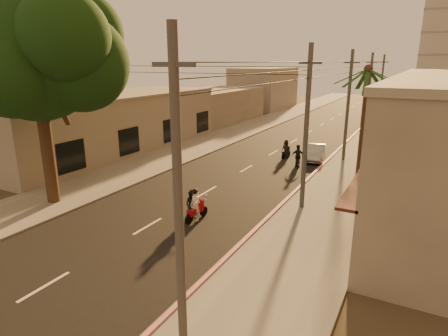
{
  "coord_description": "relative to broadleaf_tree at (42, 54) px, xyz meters",
  "views": [
    {
      "loc": [
        11.6,
        -11.61,
        8.07
      ],
      "look_at": [
        1.32,
        7.79,
        1.81
      ],
      "focal_mm": 30.0,
      "sensor_mm": 36.0,
      "label": 1
    }
  ],
  "objects": [
    {
      "name": "filler_left_near",
      "position": [
        -7.39,
        31.86,
        -6.28
      ],
      "size": [
        8.0,
        14.0,
        4.4
      ],
      "primitive_type": "cube",
      "color": "gray",
      "rests_on": "ground"
    },
    {
      "name": "road",
      "position": [
        6.61,
        17.86,
        -8.47
      ],
      "size": [
        10.0,
        140.0,
        0.02
      ],
      "primitive_type": "cube",
      "color": "black",
      "rests_on": "ground"
    },
    {
      "name": "utility_poles",
      "position": [
        12.81,
        17.86,
        -1.94
      ],
      "size": [
        1.2,
        48.26,
        9.0
      ],
      "color": "#38383A",
      "rests_on": "ground"
    },
    {
      "name": "scooter_far_a",
      "position": [
        8.2,
        16.59,
        -7.74
      ],
      "size": [
        0.86,
        1.66,
        1.63
      ],
      "rotation": [
        0.0,
        0.0,
        -0.11
      ],
      "color": "black",
      "rests_on": "ground"
    },
    {
      "name": "scooter_mid_b",
      "position": [
        9.93,
        14.31,
        -7.65
      ],
      "size": [
        1.24,
        1.78,
        1.81
      ],
      "rotation": [
        0.0,
        0.0,
        0.31
      ],
      "color": "black",
      "rests_on": "ground"
    },
    {
      "name": "filler_left_far",
      "position": [
        -7.39,
        49.86,
        -4.98
      ],
      "size": [
        8.0,
        14.0,
        7.0
      ],
      "primitive_type": "cube",
      "color": "gray",
      "rests_on": "ground"
    },
    {
      "name": "parked_car",
      "position": [
        10.69,
        17.09,
        -7.82
      ],
      "size": [
        2.8,
        4.46,
        1.31
      ],
      "primitive_type": "imported",
      "rotation": [
        0.0,
        0.0,
        0.18
      ],
      "color": "#A5A8AD",
      "rests_on": "ground"
    },
    {
      "name": "sidewalk_left",
      "position": [
        -0.89,
        17.86,
        -8.42
      ],
      "size": [
        5.0,
        140.0,
        0.12
      ],
      "primitive_type": "cube",
      "color": "slate",
      "rests_on": "ground"
    },
    {
      "name": "left_building",
      "position": [
        -7.37,
        11.86,
        -5.88
      ],
      "size": [
        8.2,
        24.2,
        5.2
      ],
      "color": "gray",
      "rests_on": "ground"
    },
    {
      "name": "filler_right",
      "position": [
        20.61,
        42.86,
        -5.48
      ],
      "size": [
        8.0,
        14.0,
        6.0
      ],
      "primitive_type": "cube",
      "color": "gray",
      "rests_on": "ground"
    },
    {
      "name": "ground",
      "position": [
        6.61,
        -2.14,
        -8.48
      ],
      "size": [
        160.0,
        160.0,
        0.0
      ],
      "primitive_type": "plane",
      "color": "#383023",
      "rests_on": "ground"
    },
    {
      "name": "broadleaf_tree",
      "position": [
        0.0,
        0.0,
        0.0
      ],
      "size": [
        9.6,
        8.7,
        12.1
      ],
      "color": "black",
      "rests_on": "ground"
    },
    {
      "name": "scooter_mid_a",
      "position": [
        8.07,
        1.77,
        -7.73
      ],
      "size": [
        0.99,
        1.65,
        1.63
      ],
      "rotation": [
        0.0,
        0.0,
        0.21
      ],
      "color": "black",
      "rests_on": "ground"
    },
    {
      "name": "scooter_red",
      "position": [
        8.37,
        1.66,
        -7.7
      ],
      "size": [
        0.76,
        1.8,
        1.77
      ],
      "rotation": [
        0.0,
        0.0,
        -0.12
      ],
      "color": "black",
      "rests_on": "ground"
    },
    {
      "name": "sidewalk_right",
      "position": [
        14.11,
        17.86,
        -8.42
      ],
      "size": [
        5.0,
        140.0,
        0.12
      ],
      "primitive_type": "cube",
      "color": "slate",
      "rests_on": "ground"
    },
    {
      "name": "palm_tree",
      "position": [
        14.61,
        13.86,
        -1.33
      ],
      "size": [
        5.0,
        5.0,
        8.2
      ],
      "color": "black",
      "rests_on": "ground"
    },
    {
      "name": "curb_stripe",
      "position": [
        11.71,
        12.86,
        -8.38
      ],
      "size": [
        0.2,
        60.0,
        0.2
      ],
      "primitive_type": "cube",
      "color": "#B2131D",
      "rests_on": "ground"
    }
  ]
}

